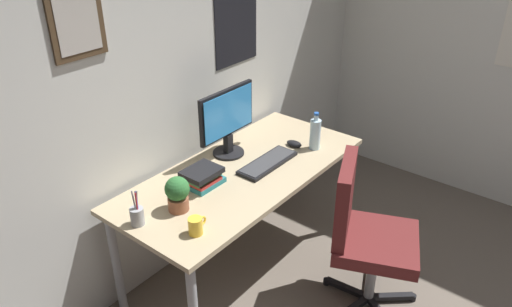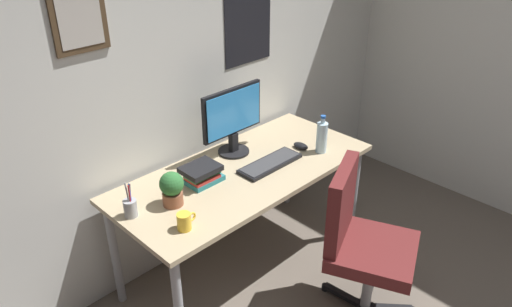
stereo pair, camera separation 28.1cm
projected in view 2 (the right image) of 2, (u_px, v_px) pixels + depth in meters
wall_back at (158, 73)px, 2.80m from camera, size 4.40×0.10×2.60m
desk at (244, 180)px, 2.98m from camera, size 1.64×0.74×0.74m
office_chair at (360, 238)px, 2.71m from camera, size 0.60×0.61×0.95m
monitor at (233, 118)px, 3.03m from camera, size 0.46×0.20×0.43m
keyboard at (270, 163)px, 2.99m from camera, size 0.43×0.15×0.03m
computer_mouse at (301, 146)px, 3.18m from camera, size 0.06×0.11×0.04m
water_bottle at (322, 137)px, 3.10m from camera, size 0.07×0.07×0.25m
coffee_mug_near at (185, 221)px, 2.42m from camera, size 0.11×0.07×0.09m
potted_plant at (172, 188)px, 2.58m from camera, size 0.13×0.13×0.20m
pen_cup at (130, 207)px, 2.51m from camera, size 0.07×0.07×0.20m
book_stack_left at (202, 174)px, 2.80m from camera, size 0.22×0.17×0.10m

